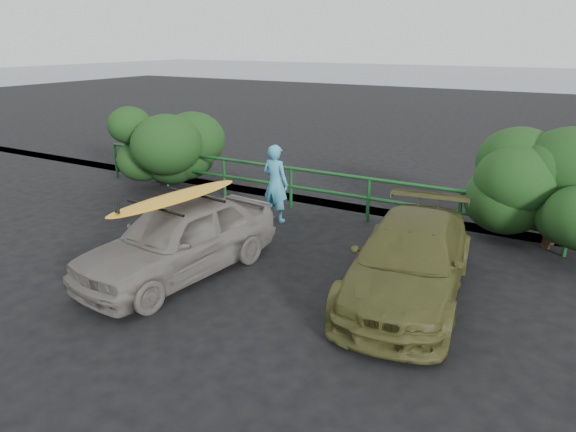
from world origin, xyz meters
name	(u,v)px	position (x,y,z in m)	size (l,w,h in m)	color
ground	(189,303)	(0.00, 0.00, 0.00)	(80.00, 80.00, 0.00)	black
ocean	(541,77)	(0.00, 60.00, 0.00)	(200.00, 200.00, 0.00)	slate
guardrail	(328,193)	(0.00, 5.00, 0.52)	(14.00, 0.08, 1.04)	#164D1E
shrub_left	(180,149)	(-4.80, 5.40, 1.02)	(3.20, 2.40, 2.05)	#1A3E16
shrub_right	(574,198)	(5.00, 5.50, 1.02)	(3.20, 2.40, 2.05)	#1A3E16
sedan	(179,238)	(-0.84, 0.79, 0.66)	(1.56, 3.87, 1.32)	slate
olive_vehicle	(409,260)	(2.87, 1.99, 0.61)	(1.71, 4.20, 1.22)	#484920
man	(276,183)	(-0.84, 4.03, 0.88)	(0.64, 0.42, 1.76)	teal
roof_rack	(176,201)	(-0.84, 0.79, 1.34)	(1.38, 0.96, 0.05)	black
surfboard	(176,197)	(-0.84, 0.79, 1.40)	(0.57, 2.75, 0.08)	orange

